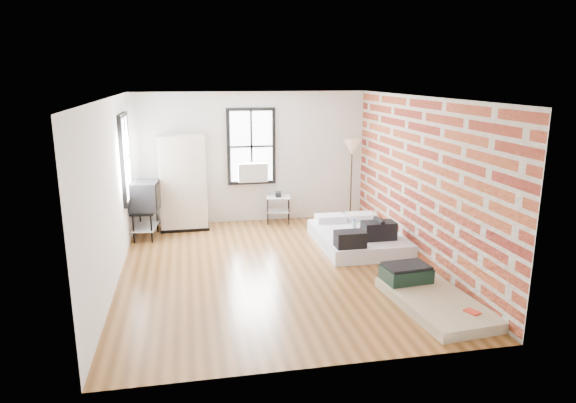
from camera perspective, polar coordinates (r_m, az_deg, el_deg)
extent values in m
plane|color=brown|center=(8.60, -1.46, -7.51)|extent=(6.00, 6.00, 0.00)
cube|color=silver|center=(11.11, -4.10, 4.88)|extent=(5.00, 0.01, 2.80)
cube|color=silver|center=(5.36, 3.84, -5.08)|extent=(5.00, 0.01, 2.80)
cube|color=silver|center=(8.17, -19.07, 0.84)|extent=(0.01, 6.00, 2.80)
cube|color=#9C4625|center=(8.94, 14.49, 2.24)|extent=(0.02, 6.00, 2.80)
cube|color=white|center=(8.01, -1.58, 11.47)|extent=(5.00, 6.00, 0.01)
cube|color=white|center=(11.03, -4.09, 6.12)|extent=(0.90, 0.02, 1.50)
cube|color=black|center=(11.00, -6.62, 6.04)|extent=(0.07, 0.08, 1.64)
cube|color=black|center=(11.12, -1.61, 6.21)|extent=(0.07, 0.08, 1.64)
cube|color=black|center=(10.97, -4.17, 10.20)|extent=(0.90, 0.08, 0.07)
cube|color=black|center=(11.18, -4.03, 2.14)|extent=(0.90, 0.08, 0.07)
cube|color=black|center=(11.02, -4.08, 6.11)|extent=(0.04, 0.02, 1.50)
cube|color=black|center=(11.02, -4.08, 6.11)|extent=(0.90, 0.02, 0.04)
cube|color=silver|center=(11.00, -3.96, 3.30)|extent=(0.62, 0.30, 0.40)
cube|color=white|center=(9.88, -17.54, 4.59)|extent=(0.02, 0.90, 1.50)
cube|color=black|center=(9.40, -17.97, 4.11)|extent=(0.08, 0.07, 1.64)
cube|color=black|center=(10.36, -17.36, 5.01)|extent=(0.08, 0.07, 1.64)
cube|color=black|center=(9.79, -17.99, 9.12)|extent=(0.08, 0.90, 0.07)
cube|color=black|center=(10.03, -17.32, 0.16)|extent=(0.08, 0.90, 0.07)
cube|color=black|center=(9.88, -17.48, 4.59)|extent=(0.02, 0.04, 1.50)
cube|color=black|center=(9.88, -17.48, 4.59)|extent=(0.02, 0.90, 0.04)
cube|color=white|center=(9.80, 7.80, -4.09)|extent=(1.50, 2.03, 0.27)
cube|color=white|center=(10.38, 4.74, -1.85)|extent=(0.59, 0.37, 0.13)
cube|color=white|center=(10.57, 8.08, -1.65)|extent=(0.59, 0.37, 0.13)
cube|color=black|center=(9.35, 10.05, -3.18)|extent=(0.59, 0.34, 0.32)
cylinder|color=black|center=(9.30, 10.09, -2.12)|extent=(0.09, 0.37, 0.09)
cube|color=black|center=(8.86, 6.92, -4.17)|extent=(0.51, 0.32, 0.28)
cylinder|color=#BEE5F4|center=(9.64, 7.35, -2.82)|extent=(0.07, 0.07, 0.23)
cylinder|color=blue|center=(9.61, 7.38, -2.06)|extent=(0.04, 0.04, 0.03)
cube|color=tan|center=(7.53, 16.12, -10.74)|extent=(1.14, 1.92, 0.14)
cube|color=black|center=(7.94, 12.98, -7.82)|extent=(0.72, 0.55, 0.21)
cube|color=black|center=(7.89, 13.03, -6.97)|extent=(0.68, 0.50, 0.04)
cube|color=red|center=(7.20, 19.78, -11.45)|extent=(0.19, 0.23, 0.02)
cube|color=black|center=(11.00, -11.34, -2.79)|extent=(0.99, 0.57, 0.06)
cube|color=#F6E7CF|center=(10.76, -11.59, 2.21)|extent=(0.95, 0.53, 1.90)
cylinder|color=black|center=(10.98, -2.26, -1.17)|extent=(0.02, 0.02, 0.57)
cylinder|color=black|center=(10.99, 0.11, -1.15)|extent=(0.02, 0.02, 0.57)
cylinder|color=black|center=(11.32, -2.25, -0.70)|extent=(0.02, 0.02, 0.57)
cylinder|color=black|center=(11.33, 0.05, -0.69)|extent=(0.02, 0.02, 0.57)
cube|color=silver|center=(11.08, -1.09, 0.50)|extent=(0.58, 0.49, 0.02)
cube|color=silver|center=(11.16, -1.09, -1.05)|extent=(0.55, 0.47, 0.02)
cube|color=black|center=(11.07, -1.10, 0.81)|extent=(0.15, 0.20, 0.10)
cylinder|color=black|center=(11.54, 6.90, -1.90)|extent=(0.26, 0.26, 0.03)
cylinder|color=black|center=(11.35, 7.02, 1.91)|extent=(0.03, 0.03, 1.55)
cone|color=tan|center=(11.21, 7.14, 6.02)|extent=(0.38, 0.38, 0.34)
cylinder|color=black|center=(10.23, -16.78, -2.95)|extent=(0.03, 0.03, 0.56)
cylinder|color=black|center=(10.16, -14.94, -2.93)|extent=(0.03, 0.03, 0.56)
cylinder|color=black|center=(10.86, -16.09, -1.93)|extent=(0.03, 0.03, 0.56)
cylinder|color=black|center=(10.80, -14.35, -1.90)|extent=(0.03, 0.03, 0.56)
cube|color=black|center=(10.44, -15.63, -0.94)|extent=(0.53, 0.84, 0.03)
cube|color=silver|center=(10.53, -15.51, -2.70)|extent=(0.50, 0.82, 0.02)
cube|color=black|center=(10.37, -15.74, 0.62)|extent=(0.62, 0.70, 0.56)
cube|color=black|center=(10.32, -14.22, 0.66)|extent=(0.08, 0.53, 0.45)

